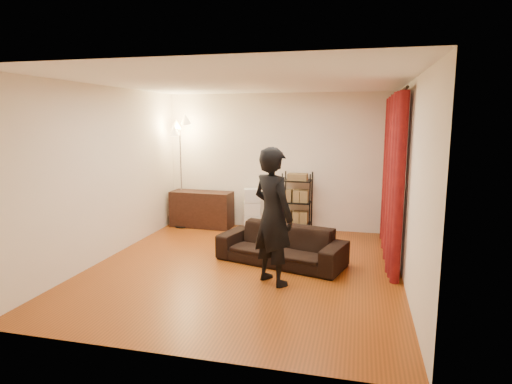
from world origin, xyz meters
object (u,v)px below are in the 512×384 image
(wire_shelf, at_px, (297,202))
(floor_lamp, at_px, (181,174))
(sofa, at_px, (281,245))
(media_cabinet, at_px, (202,209))
(person, at_px, (273,216))
(storage_boxes, at_px, (252,209))

(wire_shelf, relative_size, floor_lamp, 0.53)
(sofa, bearing_deg, media_cabinet, 152.80)
(person, height_order, wire_shelf, person)
(person, xyz_separation_m, storage_boxes, (-0.99, 2.76, -0.51))
(person, bearing_deg, floor_lamp, -10.65)
(storage_boxes, distance_m, wire_shelf, 0.93)
(sofa, height_order, person, person)
(media_cabinet, height_order, floor_lamp, floor_lamp)
(sofa, xyz_separation_m, storage_boxes, (-0.95, 1.94, 0.13))
(storage_boxes, relative_size, wire_shelf, 0.70)
(person, relative_size, storage_boxes, 2.24)
(wire_shelf, xyz_separation_m, floor_lamp, (-2.35, -0.18, 0.51))
(media_cabinet, bearing_deg, person, -50.62)
(sofa, distance_m, wire_shelf, 1.95)
(sofa, distance_m, media_cabinet, 2.73)
(sofa, xyz_separation_m, wire_shelf, (-0.04, 1.93, 0.30))
(media_cabinet, bearing_deg, wire_shelf, 4.49)
(sofa, height_order, wire_shelf, wire_shelf)
(wire_shelf, height_order, floor_lamp, floor_lamp)
(person, bearing_deg, media_cabinet, -16.76)
(storage_boxes, bearing_deg, person, -70.38)
(wire_shelf, bearing_deg, floor_lamp, -174.54)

